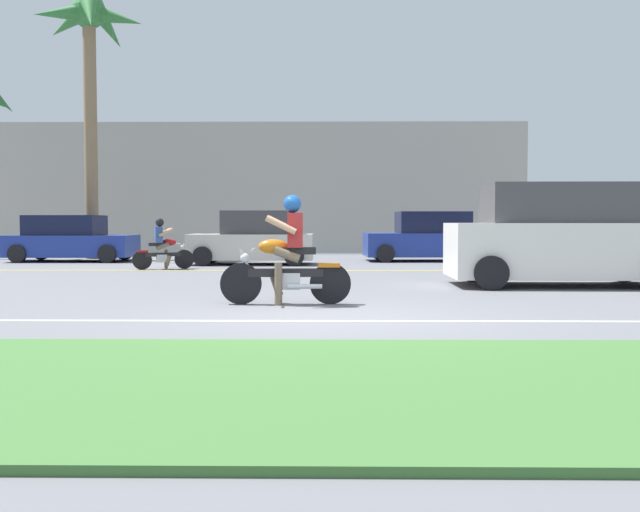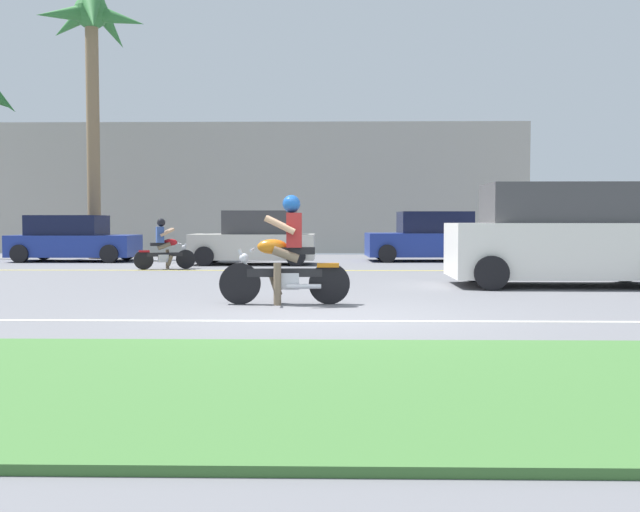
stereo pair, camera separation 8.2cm
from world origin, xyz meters
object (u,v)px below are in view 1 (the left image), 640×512
(motorcyclist, at_px, (287,258))
(parked_car_0, at_px, (71,240))
(suv_nearby, at_px, (564,237))
(parked_car_2, at_px, (427,238))
(palm_tree_1, at_px, (89,41))
(motorcyclist_distant, at_px, (163,248))
(parked_car_1, at_px, (254,239))

(motorcyclist, height_order, parked_car_0, motorcyclist)
(suv_nearby, bearing_deg, parked_car_0, 146.41)
(suv_nearby, relative_size, parked_car_2, 1.16)
(palm_tree_1, xyz_separation_m, motorcyclist_distant, (3.65, -5.35, -6.77))
(motorcyclist_distant, bearing_deg, palm_tree_1, 124.29)
(suv_nearby, xyz_separation_m, parked_car_0, (-12.84, 8.53, -0.28))
(parked_car_2, relative_size, motorcyclist_distant, 2.57)
(parked_car_2, bearing_deg, parked_car_0, -178.04)
(motorcyclist, height_order, suv_nearby, suv_nearby)
(parked_car_1, distance_m, motorcyclist_distant, 3.13)
(parked_car_1, bearing_deg, parked_car_0, 165.87)
(suv_nearby, bearing_deg, motorcyclist_distant, 152.05)
(motorcyclist, distance_m, suv_nearby, 6.16)
(parked_car_2, bearing_deg, suv_nearby, -80.74)
(suv_nearby, height_order, parked_car_0, suv_nearby)
(motorcyclist, height_order, parked_car_1, motorcyclist)
(parked_car_1, xyz_separation_m, parked_car_2, (5.39, 1.90, 0.00))
(parked_car_1, relative_size, motorcyclist_distant, 2.37)
(parked_car_0, distance_m, palm_tree_1, 6.85)
(motorcyclist, distance_m, parked_car_0, 13.98)
(motorcyclist, bearing_deg, palm_tree_1, 119.08)
(parked_car_2, bearing_deg, motorcyclist, -107.41)
(suv_nearby, height_order, palm_tree_1, palm_tree_1)
(parked_car_1, relative_size, palm_tree_1, 0.40)
(motorcyclist, bearing_deg, motorcyclist_distant, 115.26)
(parked_car_0, distance_m, parked_car_2, 11.39)
(motorcyclist, relative_size, parked_car_2, 0.51)
(motorcyclist, distance_m, motorcyclist_distant, 8.85)
(suv_nearby, distance_m, motorcyclist_distant, 10.23)
(suv_nearby, bearing_deg, palm_tree_1, 141.34)
(motorcyclist_distant, bearing_deg, parked_car_2, 28.58)
(suv_nearby, distance_m, palm_tree_1, 17.45)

